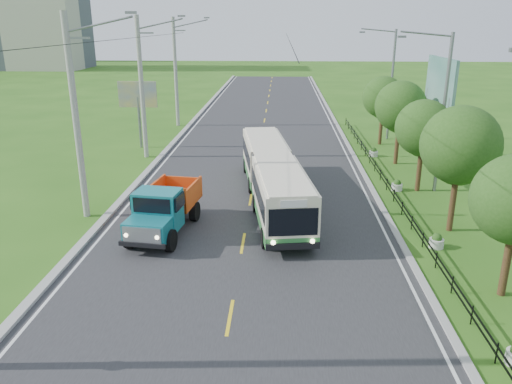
# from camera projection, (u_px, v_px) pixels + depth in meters

# --- Properties ---
(ground) EXTENTS (240.00, 240.00, 0.00)m
(ground) POSITION_uv_depth(u_px,v_px,m) (230.00, 318.00, 16.87)
(ground) COLOR #295915
(ground) RESTS_ON ground
(road) EXTENTS (14.00, 120.00, 0.02)m
(road) POSITION_uv_depth(u_px,v_px,m) (257.00, 162.00, 35.78)
(road) COLOR #28282B
(road) RESTS_ON ground
(curb_left) EXTENTS (0.40, 120.00, 0.15)m
(curb_left) POSITION_uv_depth(u_px,v_px,m) (158.00, 160.00, 36.09)
(curb_left) COLOR #9E9E99
(curb_left) RESTS_ON ground
(curb_right) EXTENTS (0.30, 120.00, 0.10)m
(curb_right) POSITION_uv_depth(u_px,v_px,m) (358.00, 162.00, 35.44)
(curb_right) COLOR #9E9E99
(curb_right) RESTS_ON ground
(edge_line_left) EXTENTS (0.12, 120.00, 0.00)m
(edge_line_left) POSITION_uv_depth(u_px,v_px,m) (166.00, 160.00, 36.08)
(edge_line_left) COLOR silver
(edge_line_left) RESTS_ON road
(edge_line_right) EXTENTS (0.12, 120.00, 0.00)m
(edge_line_right) POSITION_uv_depth(u_px,v_px,m) (350.00, 163.00, 35.47)
(edge_line_right) COLOR silver
(edge_line_right) RESTS_ON road
(centre_dash) EXTENTS (0.12, 2.20, 0.00)m
(centre_dash) POSITION_uv_depth(u_px,v_px,m) (230.00, 317.00, 16.86)
(centre_dash) COLOR yellow
(centre_dash) RESTS_ON road
(railing_right) EXTENTS (0.04, 40.00, 0.60)m
(railing_right) POSITION_uv_depth(u_px,v_px,m) (387.00, 185.00, 29.64)
(railing_right) COLOR black
(railing_right) RESTS_ON ground
(pole_near) EXTENTS (3.51, 0.32, 10.00)m
(pole_near) POSITION_uv_depth(u_px,v_px,m) (77.00, 118.00, 24.12)
(pole_near) COLOR gray
(pole_near) RESTS_ON ground
(pole_mid) EXTENTS (3.51, 0.32, 10.00)m
(pole_mid) POSITION_uv_depth(u_px,v_px,m) (142.00, 88.00, 35.47)
(pole_mid) COLOR gray
(pole_mid) RESTS_ON ground
(pole_far) EXTENTS (3.51, 0.32, 10.00)m
(pole_far) POSITION_uv_depth(u_px,v_px,m) (176.00, 72.00, 46.82)
(pole_far) COLOR gray
(pole_far) RESTS_ON ground
(tree_third) EXTENTS (3.60, 3.62, 6.00)m
(tree_third) POSITION_uv_depth(u_px,v_px,m) (460.00, 149.00, 22.83)
(tree_third) COLOR #382314
(tree_third) RESTS_ON ground
(tree_fourth) EXTENTS (3.24, 3.31, 5.40)m
(tree_fourth) POSITION_uv_depth(u_px,v_px,m) (424.00, 131.00, 28.63)
(tree_fourth) COLOR #382314
(tree_fourth) RESTS_ON ground
(tree_fifth) EXTENTS (3.48, 3.52, 5.80)m
(tree_fifth) POSITION_uv_depth(u_px,v_px,m) (401.00, 109.00, 34.22)
(tree_fifth) COLOR #382314
(tree_fifth) RESTS_ON ground
(tree_back) EXTENTS (3.30, 3.36, 5.50)m
(tree_back) POSITION_uv_depth(u_px,v_px,m) (383.00, 99.00, 39.96)
(tree_back) COLOR #382314
(tree_back) RESTS_ON ground
(streetlight_mid) EXTENTS (3.02, 0.20, 9.07)m
(streetlight_mid) POSITION_uv_depth(u_px,v_px,m) (441.00, 108.00, 28.04)
(streetlight_mid) COLOR slate
(streetlight_mid) RESTS_ON ground
(streetlight_far) EXTENTS (3.02, 0.20, 9.07)m
(streetlight_far) POSITION_uv_depth(u_px,v_px,m) (390.00, 81.00, 41.28)
(streetlight_far) COLOR slate
(streetlight_far) RESTS_ON ground
(planter_near) EXTENTS (0.64, 0.64, 0.67)m
(planter_near) POSITION_uv_depth(u_px,v_px,m) (437.00, 241.00, 22.05)
(planter_near) COLOR silver
(planter_near) RESTS_ON ground
(planter_mid) EXTENTS (0.64, 0.64, 0.67)m
(planter_mid) POSITION_uv_depth(u_px,v_px,m) (397.00, 186.00, 29.62)
(planter_mid) COLOR silver
(planter_mid) RESTS_ON ground
(planter_far) EXTENTS (0.64, 0.64, 0.67)m
(planter_far) POSITION_uv_depth(u_px,v_px,m) (373.00, 153.00, 37.19)
(planter_far) COLOR silver
(planter_far) RESTS_ON ground
(billboard_left) EXTENTS (3.00, 0.20, 5.20)m
(billboard_left) POSITION_uv_depth(u_px,v_px,m) (138.00, 99.00, 38.76)
(billboard_left) COLOR slate
(billboard_left) RESTS_ON ground
(billboard_right) EXTENTS (0.24, 6.00, 7.30)m
(billboard_right) POSITION_uv_depth(u_px,v_px,m) (440.00, 87.00, 33.50)
(billboard_right) COLOR slate
(billboard_right) RESTS_ON ground
(bus) EXTENTS (4.22, 14.39, 2.74)m
(bus) POSITION_uv_depth(u_px,v_px,m) (273.00, 174.00, 27.13)
(bus) COLOR #327D3A
(bus) RESTS_ON ground
(dump_truck) EXTENTS (2.80, 5.76, 2.33)m
(dump_truck) POSITION_uv_depth(u_px,v_px,m) (164.00, 206.00, 23.34)
(dump_truck) COLOR #15757F
(dump_truck) RESTS_ON ground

